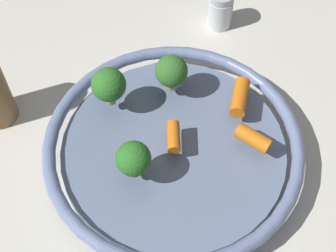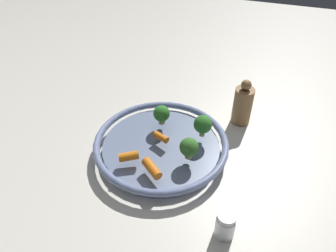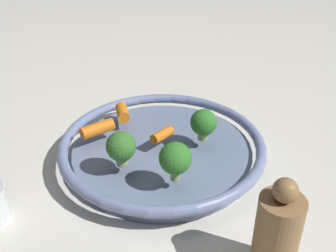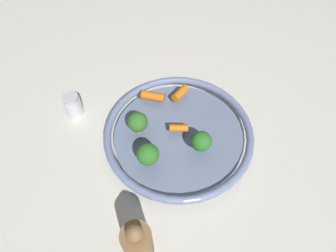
# 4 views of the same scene
# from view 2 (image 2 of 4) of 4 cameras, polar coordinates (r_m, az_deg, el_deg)

# --- Properties ---
(ground_plane) EXTENTS (2.53, 2.53, 0.00)m
(ground_plane) POSITION_cam_2_polar(r_m,az_deg,el_deg) (0.82, -1.22, -4.72)
(ground_plane) COLOR silver
(serving_bowl) EXTENTS (0.34, 0.34, 0.04)m
(serving_bowl) POSITION_cam_2_polar(r_m,az_deg,el_deg) (0.81, -1.25, -3.53)
(serving_bowl) COLOR slate
(serving_bowl) RESTS_ON ground_plane
(baby_carrot_left) EXTENTS (0.03, 0.04, 0.02)m
(baby_carrot_left) POSITION_cam_2_polar(r_m,az_deg,el_deg) (0.79, -1.64, -2.03)
(baby_carrot_left) COLOR orange
(baby_carrot_left) RESTS_ON serving_bowl
(baby_carrot_center) EXTENTS (0.04, 0.05, 0.02)m
(baby_carrot_center) POSITION_cam_2_polar(r_m,az_deg,el_deg) (0.74, -7.05, -5.43)
(baby_carrot_center) COLOR orange
(baby_carrot_center) RESTS_ON serving_bowl
(baby_carrot_right) EXTENTS (0.05, 0.06, 0.02)m
(baby_carrot_right) POSITION_cam_2_polar(r_m,az_deg,el_deg) (0.71, -2.93, -7.61)
(baby_carrot_right) COLOR orange
(baby_carrot_right) RESTS_ON serving_bowl
(broccoli_floret_edge) EXTENTS (0.05, 0.05, 0.06)m
(broccoli_floret_edge) POSITION_cam_2_polar(r_m,az_deg,el_deg) (0.79, 6.27, 0.27)
(broccoli_floret_edge) COLOR #96AB66
(broccoli_floret_edge) RESTS_ON serving_bowl
(broccoli_floret_large) EXTENTS (0.04, 0.04, 0.05)m
(broccoli_floret_large) POSITION_cam_2_polar(r_m,az_deg,el_deg) (0.83, -1.16, 2.20)
(broccoli_floret_large) COLOR #94AC66
(broccoli_floret_large) RESTS_ON serving_bowl
(broccoli_floret_mid) EXTENTS (0.04, 0.04, 0.05)m
(broccoli_floret_mid) POSITION_cam_2_polar(r_m,az_deg,el_deg) (0.73, 3.79, -3.87)
(broccoli_floret_mid) COLOR #9AA666
(broccoli_floret_mid) RESTS_ON serving_bowl
(salt_shaker) EXTENTS (0.04, 0.04, 0.06)m
(salt_shaker) POSITION_cam_2_polar(r_m,az_deg,el_deg) (0.66, 10.26, -17.06)
(salt_shaker) COLOR silver
(salt_shaker) RESTS_ON ground_plane
(pepper_mill) EXTENTS (0.05, 0.05, 0.14)m
(pepper_mill) POSITION_cam_2_polar(r_m,az_deg,el_deg) (0.91, 13.26, 3.76)
(pepper_mill) COLOR olive
(pepper_mill) RESTS_ON ground_plane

